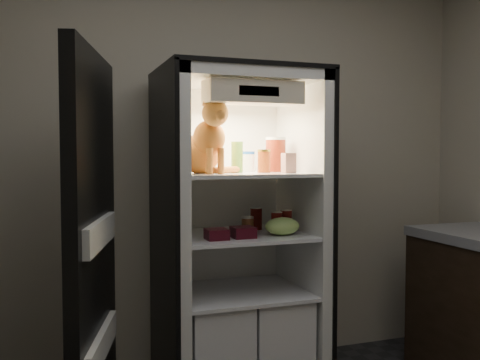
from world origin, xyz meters
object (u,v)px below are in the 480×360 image
Objects in this scene: soda_can_a at (256,218)px; berry_box_right at (243,232)px; refrigerator at (236,257)px; berry_box_left at (217,234)px; pepper_jar at (276,154)px; cream_carton at (289,163)px; tabby_cat at (205,144)px; soda_can_b at (286,221)px; condiment_jar at (248,225)px; mayo_tub at (247,161)px; grape_bag at (282,226)px; parmesan_shaker at (237,157)px; soda_can_c at (277,222)px; salsa_jar at (264,161)px.

berry_box_right is at bearing -124.19° from soda_can_a.
refrigerator reaches higher than soda_can_a.
berry_box_left is 0.15m from berry_box_right.
cream_carton is (-0.01, -0.22, -0.05)m from pepper_jar.
tabby_cat is 3.74× the size of berry_box_left.
cream_carton is at bearing -110.09° from soda_can_b.
tabby_cat is 0.60m from soda_can_a.
soda_can_a reaches higher than condiment_jar.
mayo_tub is 0.95× the size of soda_can_b.
grape_bag reaches higher than condiment_jar.
grape_bag is at bearing 3.43° from berry_box_left.
cream_carton is (0.23, -0.22, 0.55)m from refrigerator.
condiment_jar is (-0.10, -0.12, -0.02)m from soda_can_a.
mayo_tub is at bearing 113.61° from grape_bag.
berry_box_right is (-0.24, -0.01, -0.02)m from grape_bag.
refrigerator reaches higher than parmesan_shaker.
soda_can_c reaches higher than berry_box_right.
tabby_cat is 0.52m from berry_box_right.
pepper_jar reaches higher than grape_bag.
refrigerator is 0.59m from salsa_jar.
berry_box_left is at bearing -176.57° from grape_bag.
soda_can_a reaches higher than berry_box_left.
soda_can_a is 1.38× the size of condiment_jar.
pepper_jar is at bearing 119.02° from soda_can_b.
soda_can_a is (-0.10, 0.06, -0.39)m from pepper_jar.
tabby_cat is at bearing 168.12° from cream_carton.
soda_can_c is (0.08, 0.01, -0.36)m from salsa_jar.
parmesan_shaker is (0.20, 0.06, -0.07)m from tabby_cat.
cream_carton is 0.44m from soda_can_a.
soda_can_c is (0.23, -0.04, -0.38)m from parmesan_shaker.
condiment_jar is 0.85× the size of berry_box_left.
soda_can_c is 0.61× the size of grape_bag.
berry_box_left is (-0.42, -0.00, -0.38)m from cream_carton.
mayo_tub is 0.59× the size of pepper_jar.
soda_can_a reaches higher than berry_box_right.
tabby_cat is at bearing 109.03° from berry_box_left.
tabby_cat is at bearing -167.78° from condiment_jar.
salsa_jar is 1.15× the size of berry_box_left.
soda_can_a is (-0.09, 0.27, -0.34)m from cream_carton.
refrigerator is 0.32m from soda_can_c.
grape_bag is at bearing -93.56° from soda_can_c.
condiment_jar is (-0.05, -0.13, -0.36)m from mayo_tub.
parmesan_shaker reaches higher than soda_can_b.
grape_bag is (-0.03, 0.02, -0.36)m from cream_carton.
pepper_jar is (0.47, 0.12, -0.06)m from tabby_cat.
pepper_jar is 1.70× the size of berry_box_right.
salsa_jar is 1.03× the size of soda_can_b.
soda_can_a reaches higher than soda_can_c.
refrigerator reaches higher than pepper_jar.
parmesan_shaker reaches higher than soda_can_a.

